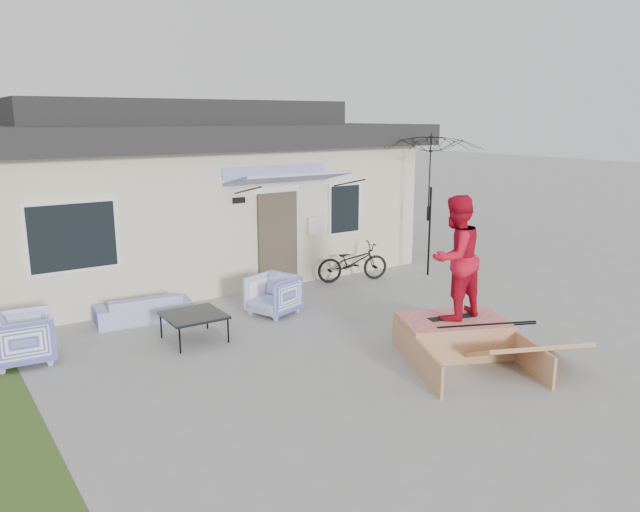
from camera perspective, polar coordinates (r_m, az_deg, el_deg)
ground at (r=9.54m, az=4.68°, el=-9.86°), size 90.00×90.00×0.00m
house at (r=15.92m, az=-13.66°, el=6.21°), size 10.80×8.49×4.10m
loveseat at (r=11.72m, az=-16.14°, el=-4.27°), size 1.74×0.69×0.66m
armchair_left at (r=10.41m, az=-25.85°, el=-6.68°), size 0.86×0.91×0.86m
armchair_right at (r=11.65m, az=-4.39°, el=-3.45°), size 0.98×1.01×0.83m
coffee_table at (r=10.54m, az=-11.63°, el=-6.50°), size 0.96×0.96×0.47m
bicycle at (r=13.96m, az=3.05°, el=-0.18°), size 1.78×1.04×1.07m
patio_umbrella at (r=14.47m, az=10.25°, el=4.97°), size 2.45×2.29×2.20m
skate_ramp at (r=10.07m, az=12.23°, el=-7.24°), size 2.35×2.63×0.54m
skateboard at (r=10.02m, az=12.20°, el=-5.56°), size 0.81×0.39×0.05m
skater at (r=9.75m, az=12.47°, el=0.04°), size 1.02×0.82×1.95m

